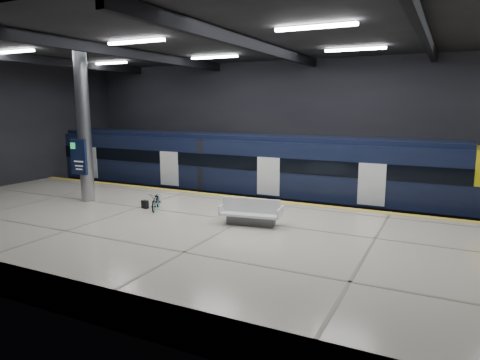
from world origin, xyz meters
The scene contains 10 objects.
ground centered at (0.00, 0.00, 0.00)m, with size 30.00×30.00×0.00m, color black.
room_shell centered at (0.00, 0.00, 5.72)m, with size 30.10×16.10×8.05m.
platform centered at (0.00, -2.50, 0.55)m, with size 30.00×11.00×1.10m, color beige.
safety_strip centered at (0.00, 2.75, 1.11)m, with size 30.00×0.40×0.01m, color yellow.
rails centered at (0.00, 5.50, 0.08)m, with size 30.00×1.52×0.16m.
train centered at (-2.22, 5.50, 2.06)m, with size 29.40×2.84×3.79m.
bench centered at (0.55, -1.34, 1.45)m, with size 2.40×1.29×1.01m.
bicycle centered at (-4.03, -1.06, 1.48)m, with size 0.51×1.46×0.77m, color #99999E.
pannier_bag centered at (-4.63, -1.06, 1.28)m, with size 0.30×0.18×0.35m, color black.
info_column centered at (-8.00, -1.03, 4.46)m, with size 0.90×0.78×6.90m.
Camera 1 is at (7.02, -15.38, 5.51)m, focal length 32.00 mm.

